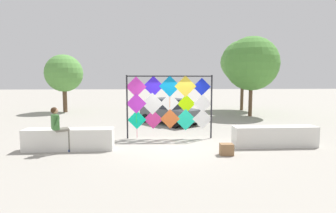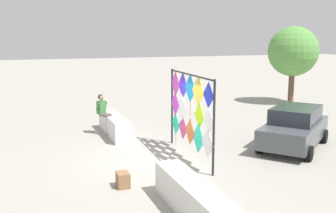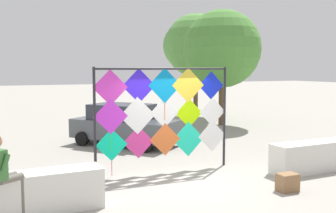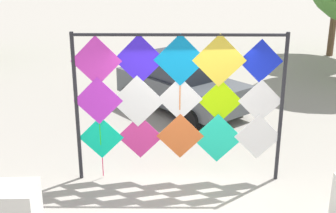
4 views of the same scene
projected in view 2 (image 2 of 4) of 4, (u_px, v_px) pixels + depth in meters
The scene contains 8 objects.
ground at pixel (153, 162), 12.57m from camera, with size 120.00×120.00×0.00m, color #9E998E.
plaza_ledge_left at pixel (114, 125), 15.98m from camera, with size 3.23×0.64×0.79m, color silver.
plaza_ledge_right at pixel (192, 199), 8.77m from camera, with size 3.23×0.64×0.79m, color silver.
kite_display_rack at pixel (190, 108), 12.82m from camera, with size 3.80×0.22×2.79m.
seated_vendor at pixel (104, 111), 15.95m from camera, with size 0.79×0.71×1.64m.
parked_car at pixel (294, 127), 14.08m from camera, with size 3.63×3.99×1.47m.
cardboard_box_large at pixel (123, 180), 10.47m from camera, with size 0.45×0.32×0.40m, color olive.
tree_palm_like at pixel (294, 52), 23.10m from camera, with size 2.92×2.95×4.54m.
Camera 2 is at (11.47, -3.75, 3.97)m, focal length 42.11 mm.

